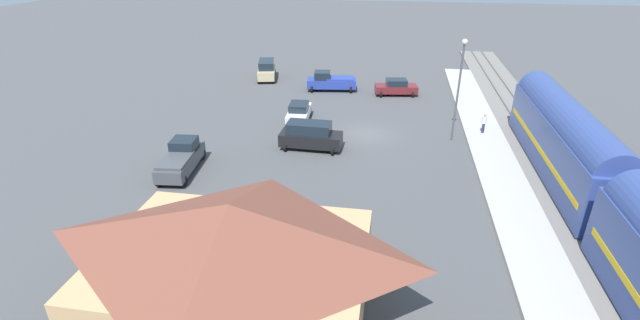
# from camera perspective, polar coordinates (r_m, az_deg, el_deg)

# --- Properties ---
(ground_plane) EXTENTS (200.00, 200.00, 0.00)m
(ground_plane) POSITION_cam_1_polar(r_m,az_deg,el_deg) (39.32, 5.83, 3.31)
(ground_plane) COLOR #4C4C4F
(railway_track) EXTENTS (4.80, 70.00, 0.30)m
(railway_track) POSITION_cam_1_polar(r_m,az_deg,el_deg) (41.00, 25.74, 1.87)
(railway_track) COLOR slate
(railway_track) RESTS_ON ground
(platform) EXTENTS (3.20, 46.00, 0.30)m
(platform) POSITION_cam_1_polar(r_m,az_deg,el_deg) (40.00, 20.27, 2.41)
(platform) COLOR #B7B2A8
(platform) RESTS_ON ground
(station_building) EXTENTS (11.79, 8.95, 5.72)m
(station_building) POSITION_cam_1_polar(r_m,az_deg,el_deg) (19.63, -10.88, -12.38)
(station_building) COLOR tan
(station_building) RESTS_ON ground
(pedestrian_on_platform) EXTENTS (0.36, 0.36, 1.71)m
(pedestrian_on_platform) POSITION_cam_1_polar(r_m,az_deg,el_deg) (40.68, 20.06, 4.55)
(pedestrian_on_platform) COLOR #23284C
(pedestrian_on_platform) RESTS_ON platform
(suv_tan) EXTENTS (3.04, 5.22, 2.22)m
(suv_tan) POSITION_cam_1_polar(r_m,az_deg,el_deg) (55.79, -6.78, 11.30)
(suv_tan) COLOR #C6B284
(suv_tan) RESTS_ON ground
(pickup_blue) EXTENTS (5.61, 3.03, 2.14)m
(pickup_blue) POSITION_cam_1_polar(r_m,az_deg,el_deg) (50.88, 1.35, 9.91)
(pickup_blue) COLOR #283D9E
(pickup_blue) RESTS_ON ground
(sedan_white) EXTENTS (2.13, 4.61, 1.74)m
(sedan_white) POSITION_cam_1_polar(r_m,az_deg,el_deg) (41.73, -2.69, 6.06)
(sedan_white) COLOR white
(sedan_white) RESTS_ON ground
(sedan_maroon) EXTENTS (4.73, 2.79, 1.74)m
(sedan_maroon) POSITION_cam_1_polar(r_m,az_deg,el_deg) (49.96, 9.62, 9.08)
(sedan_maroon) COLOR maroon
(sedan_maroon) RESTS_ON ground
(suv_black) EXTENTS (4.94, 2.48, 2.22)m
(suv_black) POSITION_cam_1_polar(r_m,az_deg,el_deg) (35.84, -1.24, 3.14)
(suv_black) COLOR black
(suv_black) RESTS_ON ground
(pickup_charcoal) EXTENTS (2.51, 5.57, 2.14)m
(pickup_charcoal) POSITION_cam_1_polar(r_m,az_deg,el_deg) (33.73, -17.18, 0.19)
(pickup_charcoal) COLOR #47494F
(pickup_charcoal) RESTS_ON ground
(light_pole_near_platform) EXTENTS (0.44, 0.44, 8.37)m
(light_pole_near_platform) POSITION_cam_1_polar(r_m,az_deg,el_deg) (37.82, 17.27, 9.72)
(light_pole_near_platform) COLOR #515156
(light_pole_near_platform) RESTS_ON ground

